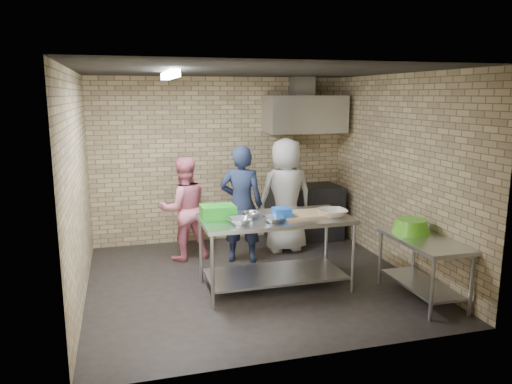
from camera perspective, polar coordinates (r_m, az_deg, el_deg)
floor at (r=6.59m, az=-0.38°, el=-10.23°), size 4.20×4.20×0.00m
ceiling at (r=6.14m, az=-0.41°, el=13.93°), size 4.20×4.20×0.00m
back_wall at (r=8.15m, az=-4.08°, el=3.73°), size 4.20×0.06×2.70m
front_wall at (r=4.37m, az=6.50°, el=-2.93°), size 4.20×0.06×2.70m
left_wall at (r=6.03m, az=-20.02°, el=0.41°), size 0.06×4.00×2.70m
right_wall at (r=7.06m, az=16.30°, el=2.14°), size 0.06×4.00×2.70m
prep_table at (r=6.21m, az=2.23°, el=-7.06°), size 1.85×0.93×0.93m
side_counter at (r=6.24m, az=18.77°, el=-8.44°), size 0.60×1.20×0.75m
stove at (r=8.36m, az=5.60°, el=-2.39°), size 1.20×0.70×0.90m
range_hood at (r=8.18m, az=5.70°, el=9.00°), size 1.30×0.60×0.60m
hood_duct at (r=8.31m, az=5.38°, el=12.15°), size 0.35×0.30×0.30m
wall_shelf at (r=8.47m, az=7.12°, el=7.83°), size 0.80×0.20×0.04m
fluorescent_fixture at (r=5.95m, az=-10.00°, el=13.26°), size 0.10×1.25×0.08m
green_crate at (r=6.01m, az=-4.46°, el=-2.32°), size 0.41×0.31×0.16m
blue_tub at (r=5.99m, az=3.01°, el=-2.49°), size 0.21×0.21×0.13m
cutting_board at (r=6.18m, az=5.42°, el=-2.60°), size 0.57×0.43×0.03m
mixing_bowl_a at (r=5.76m, az=-1.88°, el=-3.37°), size 0.29×0.29×0.07m
mixing_bowl_b at (r=6.04m, az=-0.59°, el=-2.68°), size 0.22×0.22×0.07m
mixing_bowl_c at (r=5.84m, az=1.99°, el=-3.18°), size 0.27×0.27×0.07m
ceramic_bowl at (r=6.19m, az=8.88°, el=-2.39°), size 0.36×0.36×0.09m
green_basin at (r=6.30m, az=17.61°, el=-3.81°), size 0.46×0.46×0.17m
bottle_red at (r=8.37m, az=5.54°, el=8.58°), size 0.07×0.07×0.18m
bottle_green at (r=8.53m, az=8.07°, el=8.47°), size 0.06×0.06×0.15m
man_navy at (r=7.08m, az=-1.71°, el=-1.45°), size 0.73×0.60×1.71m
woman_pink at (r=7.30m, az=-8.38°, el=-1.93°), size 0.82×0.68×1.53m
woman_white at (r=7.60m, az=3.47°, el=-0.38°), size 0.89×0.61×1.77m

